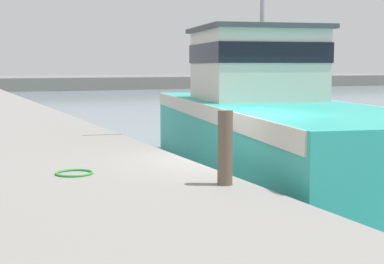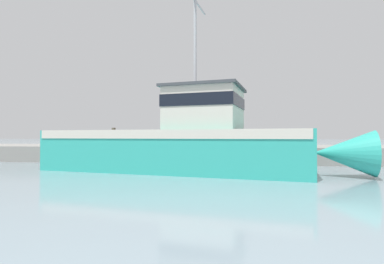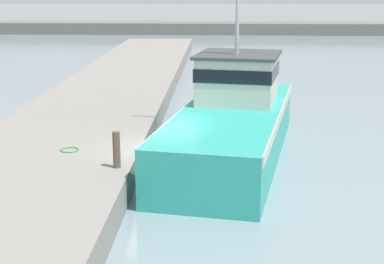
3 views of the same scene
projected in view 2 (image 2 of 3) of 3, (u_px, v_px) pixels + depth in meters
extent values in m
plane|color=gray|center=(141.00, 165.00, 16.76)|extent=(320.00, 320.00, 0.00)
cube|color=gray|center=(158.00, 153.00, 20.73)|extent=(6.38, 80.00, 0.98)
cube|color=teal|center=(174.00, 150.00, 14.07)|extent=(5.81, 12.68, 1.90)
cone|color=teal|center=(343.00, 153.00, 11.81)|extent=(2.17, 2.49, 1.81)
cube|color=beige|center=(174.00, 134.00, 14.08)|extent=(5.84, 12.46, 0.38)
cube|color=beige|center=(205.00, 110.00, 13.62)|extent=(3.45, 3.59, 1.84)
cube|color=black|center=(205.00, 103.00, 13.62)|extent=(3.52, 3.66, 0.51)
cube|color=#3D4247|center=(205.00, 89.00, 13.63)|extent=(3.73, 3.88, 0.12)
cylinder|color=#B2B2B7|center=(195.00, 29.00, 13.82)|extent=(0.14, 0.14, 5.40)
cylinder|color=#B2B2B7|center=(195.00, 0.00, 13.84)|extent=(3.27, 0.69, 0.10)
torus|color=black|center=(112.00, 140.00, 23.35)|extent=(0.10, 0.65, 0.64)
torus|color=black|center=(125.00, 140.00, 23.14)|extent=(0.10, 0.65, 0.64)
cylinder|color=navy|center=(114.00, 141.00, 23.32)|extent=(0.06, 0.35, 0.18)
cylinder|color=navy|center=(117.00, 139.00, 23.27)|extent=(0.05, 0.14, 0.49)
cylinder|color=navy|center=(115.00, 138.00, 23.31)|extent=(0.07, 0.46, 0.37)
cylinder|color=navy|center=(120.00, 139.00, 23.22)|extent=(0.08, 0.66, 0.50)
cylinder|color=navy|center=(121.00, 136.00, 23.21)|extent=(0.07, 0.54, 0.05)
cylinder|color=navy|center=(124.00, 138.00, 23.15)|extent=(0.04, 0.10, 0.33)
cylinder|color=navy|center=(124.00, 136.00, 23.16)|extent=(0.44, 0.07, 0.04)
cube|color=black|center=(117.00, 136.00, 23.27)|extent=(0.12, 0.25, 0.05)
cube|color=orange|center=(114.00, 141.00, 23.48)|extent=(0.14, 0.33, 0.35)
cube|color=orange|center=(112.00, 141.00, 23.20)|extent=(0.14, 0.33, 0.35)
cylinder|color=brown|center=(114.00, 137.00, 18.32)|extent=(0.23, 0.23, 1.16)
torus|color=green|center=(151.00, 145.00, 20.00)|extent=(0.64, 0.64, 0.04)
cylinder|color=green|center=(130.00, 143.00, 22.42)|extent=(0.07, 0.07, 0.19)
cylinder|color=silver|center=(130.00, 143.00, 22.73)|extent=(0.06, 0.06, 0.26)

